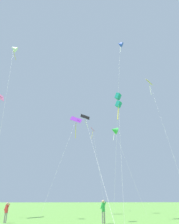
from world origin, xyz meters
TOP-DOWN VIEW (x-y plane):
  - kite_green_small at (7.94, 27.79)m, footprint 3.02×5.54m
  - kite_yellow_diamond at (15.20, 27.89)m, footprint 2.94×11.51m
  - kite_teal_box at (6.01, 17.79)m, footprint 2.51×7.15m
  - kite_blue_delta at (8.72, 23.94)m, footprint 4.66×7.11m
  - kite_white_distant at (-7.29, 18.72)m, footprint 3.29×9.16m
  - kite_red_high at (5.44, 34.69)m, footprint 1.36×7.46m
  - kite_black_large at (1.82, 14.97)m, footprint 1.02×10.87m
  - kite_purple_streamer at (1.44, 26.23)m, footprint 4.89×7.35m
  - person_in_red_shirt at (3.25, 14.59)m, footprint 0.57×0.25m
  - person_foreground_watcher at (-4.79, 15.94)m, footprint 0.49×0.29m

SIDE VIEW (x-z plane):
  - person_foreground_watcher at x=-4.79m, z-range 0.16..1.74m
  - person_in_red_shirt at x=3.25m, z-range 0.18..1.95m
  - kite_black_large at x=1.82m, z-range 3.89..13.94m
  - kite_green_small at x=7.94m, z-range 5.82..18.90m
  - kite_purple_streamer at x=1.44m, z-range 5.57..19.68m
  - kite_teal_box at x=6.01m, z-range 5.87..19.67m
  - kite_red_high at x=5.44m, z-range 6.12..21.37m
  - kite_white_distant at x=-7.29m, z-range 9.65..30.13m
  - kite_yellow_diamond at x=15.20m, z-range 9.61..32.78m
  - kite_blue_delta at x=8.72m, z-range 13.10..40.69m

